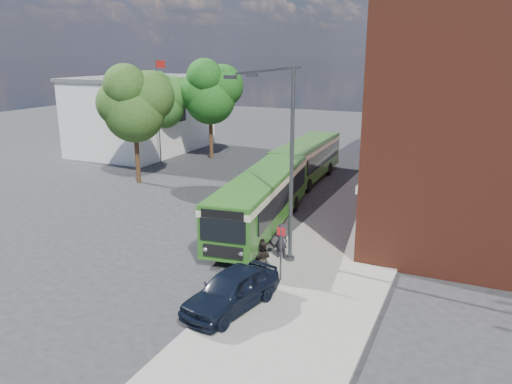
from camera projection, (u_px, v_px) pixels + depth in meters
The scene contains 16 objects.
ground at pixel (214, 233), 27.35m from camera, with size 120.00×120.00×0.00m, color #252527.
pavement at pixel (372, 208), 31.56m from camera, with size 6.00×48.00×0.15m, color gray.
kerb_line at pixel (326, 203), 32.79m from camera, with size 0.12×48.00×0.01m, color beige.
brick_office at pixel (508, 96), 30.41m from camera, with size 12.10×26.00×14.20m.
white_building at pixel (142, 114), 49.30m from camera, with size 9.40×13.40×7.30m.
flagpole at pixel (159, 109), 42.36m from camera, with size 0.95×0.10×9.00m.
street_lamp at pixel (284, 163), 22.37m from camera, with size 2.96×2.38×9.00m.
bus_stop_sign at pixel (281, 251), 21.03m from camera, with size 0.35×0.08×2.52m.
bus_front at pixel (261, 196), 27.79m from camera, with size 4.15×12.61×3.02m.
bus_rear at pixel (307, 157), 38.18m from camera, with size 2.88×10.63×3.02m.
parked_car at pixel (231, 290), 18.87m from camera, with size 1.80×4.48×1.53m, color black.
pedestrian_a at pixel (281, 241), 23.49m from camera, with size 0.63×0.41×1.71m, color #241F28.
pedestrian_b at pixel (263, 258), 21.75m from camera, with size 0.75×0.58×1.54m, color black.
tree_left at pixel (134, 103), 36.33m from camera, with size 5.23×4.97×8.83m.
tree_mid at pixel (162, 99), 45.01m from camera, with size 4.75×4.51×8.01m.
tree_right at pixel (210, 91), 44.89m from camera, with size 5.38×5.11×9.08m.
Camera 1 is at (12.74, -22.46, 9.59)m, focal length 35.00 mm.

